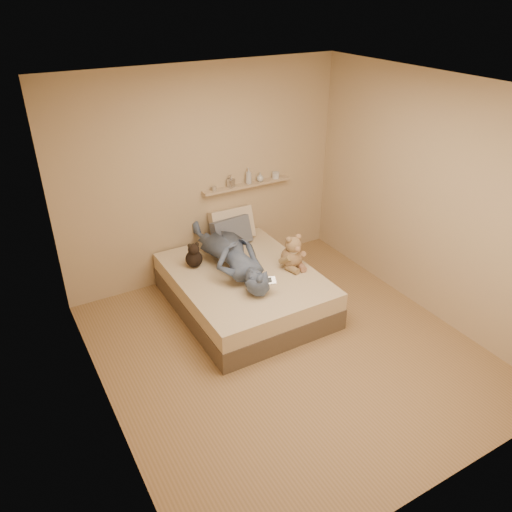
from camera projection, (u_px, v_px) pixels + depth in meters
room at (291, 238)px, 4.55m from camera, size 3.80×3.80×3.80m
bed at (244, 289)px, 5.77m from camera, size 1.50×1.90×0.45m
game_console at (267, 281)px, 5.18m from camera, size 0.20×0.13×0.07m
teddy_bear at (293, 254)px, 5.69m from camera, size 0.34×0.33×0.42m
dark_plush at (194, 256)px, 5.73m from camera, size 0.20×0.20×0.31m
pillow_cream at (232, 224)px, 6.32m from camera, size 0.56×0.30×0.43m
pillow_grey at (231, 232)px, 6.19m from camera, size 0.52×0.29×0.37m
person at (231, 253)px, 5.68m from camera, size 0.65×1.58×0.37m
wall_shelf at (247, 185)px, 6.28m from camera, size 1.20×0.12×0.03m
shelf_bottles at (250, 178)px, 6.26m from camera, size 0.96×0.11×0.20m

